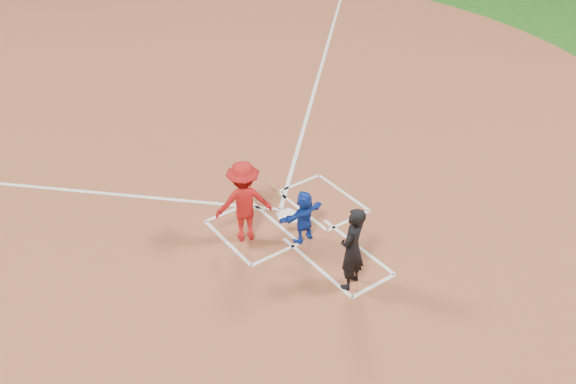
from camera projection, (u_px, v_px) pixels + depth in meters
ground at (288, 217)px, 14.23m from camera, size 120.00×120.00×0.00m
home_plate_dirt at (164, 115)px, 18.23m from camera, size 28.00×28.00×0.01m
home_plate at (288, 216)px, 14.22m from camera, size 0.60×0.60×0.02m
catcher at (304, 217)px, 13.20m from camera, size 1.12×0.39×1.19m
umpire at (352, 249)px, 11.89m from camera, size 0.76×0.64×1.77m
chalk_markings at (176, 124)px, 17.75m from camera, size 28.35×17.32×0.01m
batter_at_plate at (244, 202)px, 13.09m from camera, size 1.44×1.10×1.82m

